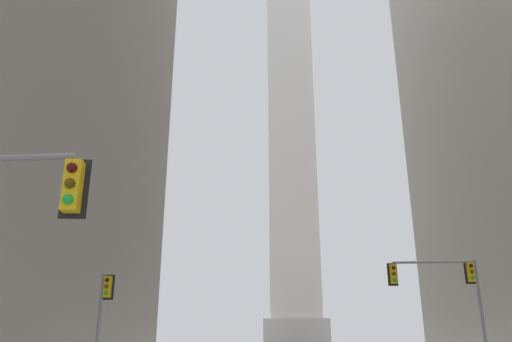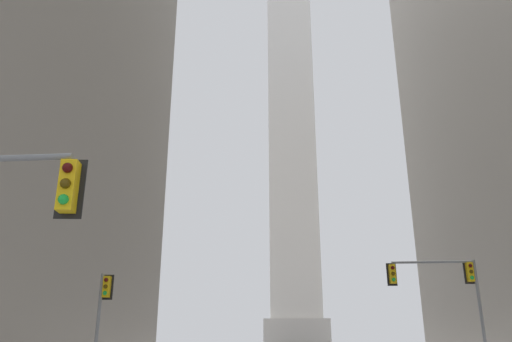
# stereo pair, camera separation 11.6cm
# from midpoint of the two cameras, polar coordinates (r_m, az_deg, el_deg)

# --- Properties ---
(obelisk) EXTENTS (8.37, 8.37, 69.32)m
(obelisk) POSITION_cam_midpoint_polar(r_m,az_deg,el_deg) (76.16, 4.03, 5.63)
(obelisk) COLOR silver
(obelisk) RESTS_ON ground_plane
(traffic_light_mid_left) EXTENTS (0.78, 0.50, 5.12)m
(traffic_light_mid_left) POSITION_cam_midpoint_polar(r_m,az_deg,el_deg) (28.35, -17.19, -14.62)
(traffic_light_mid_left) COLOR slate
(traffic_light_mid_left) RESTS_ON ground_plane
(traffic_light_mid_right) EXTENTS (5.22, 0.51, 6.19)m
(traffic_light_mid_right) POSITION_cam_midpoint_polar(r_m,az_deg,el_deg) (31.53, 21.00, -12.14)
(traffic_light_mid_right) COLOR slate
(traffic_light_mid_right) RESTS_ON ground_plane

